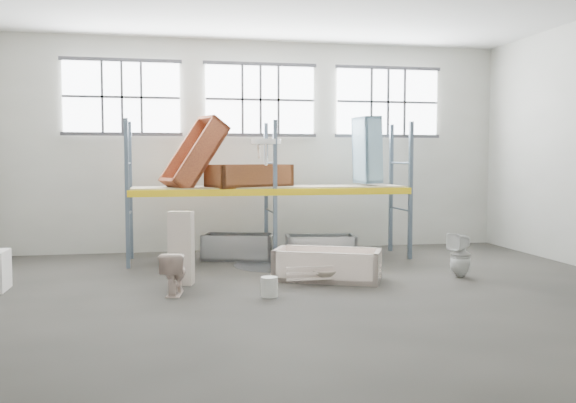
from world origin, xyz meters
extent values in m
cube|color=#46433C|center=(0.00, 0.00, -0.05)|extent=(12.00, 10.00, 0.10)
cube|color=#AAA99D|center=(0.00, 5.05, 2.50)|extent=(12.00, 0.10, 5.00)
cube|color=#A1A096|center=(0.00, -5.05, 2.50)|extent=(12.00, 0.10, 5.00)
cube|color=white|center=(-3.20, 4.94, 3.60)|extent=(2.60, 0.04, 1.60)
cube|color=white|center=(0.00, 4.94, 3.60)|extent=(2.60, 0.04, 1.60)
cube|color=white|center=(3.20, 4.94, 3.60)|extent=(2.60, 0.04, 1.60)
cube|color=slate|center=(-3.00, 2.90, 1.50)|extent=(0.08, 0.08, 3.00)
cube|color=slate|center=(-3.00, 4.10, 1.50)|extent=(0.08, 0.08, 3.00)
cube|color=slate|center=(0.00, 2.90, 1.50)|extent=(0.08, 0.08, 3.00)
cube|color=slate|center=(0.00, 4.10, 1.50)|extent=(0.08, 0.08, 3.00)
cube|color=slate|center=(3.00, 2.90, 1.50)|extent=(0.08, 0.08, 3.00)
cube|color=slate|center=(3.00, 4.10, 1.50)|extent=(0.08, 0.08, 3.00)
cube|color=yellow|center=(0.00, 2.90, 1.50)|extent=(6.00, 0.10, 0.14)
cube|color=yellow|center=(0.00, 4.10, 1.50)|extent=(6.00, 0.10, 0.14)
cube|color=gray|center=(0.00, 3.50, 1.58)|extent=(5.90, 1.10, 0.03)
cylinder|color=black|center=(0.00, 2.70, 0.00)|extent=(1.80, 1.80, 0.00)
cube|color=silver|center=(1.17, 0.49, 0.28)|extent=(0.47, 0.35, 0.41)
imported|color=beige|center=(0.50, 0.63, 0.16)|extent=(0.47, 0.47, 0.16)
imported|color=beige|center=(-2.12, 0.28, 0.35)|extent=(0.50, 0.74, 0.70)
cube|color=beige|center=(-1.99, 1.08, 0.64)|extent=(0.47, 0.37, 1.28)
imported|color=silver|center=(3.12, 0.76, 0.41)|extent=(0.48, 0.47, 0.83)
imported|color=white|center=(-0.16, 3.10, 2.09)|extent=(0.73, 0.62, 0.57)
cylinder|color=silver|center=(-0.63, -0.17, 0.16)|extent=(0.33, 0.33, 0.32)
camera|label=1|loc=(-2.21, -9.77, 2.20)|focal=38.50mm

